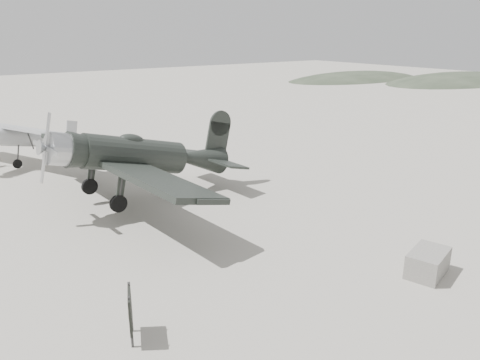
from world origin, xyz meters
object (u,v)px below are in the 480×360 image
object	(u,v)px
equipment_block	(428,263)
sign_board	(130,310)
lowwing_monoplane	(142,156)
highwing_monoplane	(23,134)

from	to	relation	value
equipment_block	sign_board	distance (m)	9.45
lowwing_monoplane	equipment_block	size ratio (longest dim) A/B	8.04
highwing_monoplane	lowwing_monoplane	bearing A→B (deg)	-98.44
highwing_monoplane	sign_board	distance (m)	19.28
highwing_monoplane	equipment_block	world-z (taller)	highwing_monoplane
lowwing_monoplane	equipment_block	world-z (taller)	lowwing_monoplane
highwing_monoplane	sign_board	world-z (taller)	highwing_monoplane
highwing_monoplane	equipment_block	bearing A→B (deg)	-95.39
lowwing_monoplane	highwing_monoplane	distance (m)	10.53
lowwing_monoplane	sign_board	world-z (taller)	lowwing_monoplane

